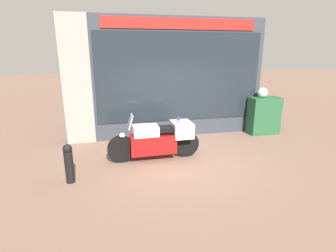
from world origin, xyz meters
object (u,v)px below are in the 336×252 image
at_px(paramedic_motorcycle, 159,138).
at_px(white_helmet, 263,93).
at_px(utility_cabinet, 264,116).
at_px(street_bollard, 69,163).

height_order(paramedic_motorcycle, white_helmet, white_helmet).
height_order(utility_cabinet, white_helmet, white_helmet).
distance_m(paramedic_motorcycle, utility_cabinet, 4.07).
relative_size(paramedic_motorcycle, utility_cabinet, 1.93).
xyz_separation_m(paramedic_motorcycle, street_bollard, (-2.08, -0.87, -0.10)).
bearing_deg(utility_cabinet, street_bollard, -159.17).
distance_m(utility_cabinet, street_bollard, 6.32).
bearing_deg(white_helmet, utility_cabinet, -27.54).
relative_size(utility_cabinet, street_bollard, 1.44).
distance_m(utility_cabinet, white_helmet, 0.78).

